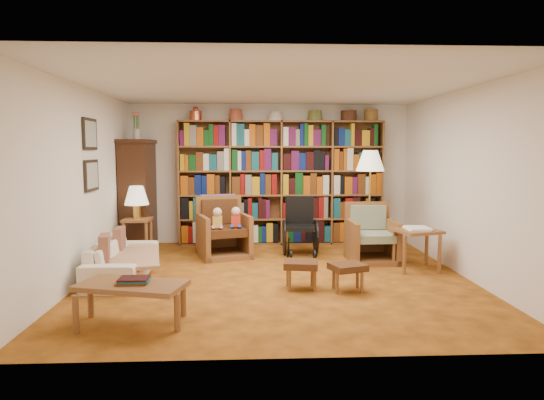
{
  "coord_description": "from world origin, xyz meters",
  "views": [
    {
      "loc": [
        -0.36,
        -6.28,
        1.7
      ],
      "look_at": [
        -0.04,
        0.6,
        0.98
      ],
      "focal_mm": 32.0,
      "sensor_mm": 36.0,
      "label": 1
    }
  ],
  "objects": [
    {
      "name": "side_table_lamp",
      "position": [
        -2.15,
        1.42,
        0.45
      ],
      "size": [
        0.42,
        0.42,
        0.6
      ],
      "color": "brown",
      "rests_on": "floor"
    },
    {
      "name": "table_lamp",
      "position": [
        -2.15,
        1.42,
        0.96
      ],
      "size": [
        0.38,
        0.38,
        0.52
      ],
      "color": "gold",
      "rests_on": "side_table_lamp"
    },
    {
      "name": "coffee_table",
      "position": [
        -1.51,
        -1.65,
        0.36
      ],
      "size": [
        1.12,
        0.76,
        0.46
      ],
      "color": "brown",
      "rests_on": "floor"
    },
    {
      "name": "wall_right",
      "position": [
        2.5,
        0.0,
        1.25
      ],
      "size": [
        0.0,
        5.0,
        5.0
      ],
      "primitive_type": "plane",
      "rotation": [
        1.57,
        0.0,
        -1.57
      ],
      "color": "white",
      "rests_on": "floor"
    },
    {
      "name": "footstool_b",
      "position": [
        0.81,
        -0.64,
        0.27
      ],
      "size": [
        0.48,
        0.45,
        0.33
      ],
      "color": "#4E2A15",
      "rests_on": "floor"
    },
    {
      "name": "wall_back",
      "position": [
        0.0,
        2.5,
        1.25
      ],
      "size": [
        5.0,
        0.0,
        5.0
      ],
      "primitive_type": "plane",
      "rotation": [
        1.57,
        0.0,
        0.0
      ],
      "color": "white",
      "rests_on": "floor"
    },
    {
      "name": "footstool_a",
      "position": [
        0.26,
        -0.53,
        0.28
      ],
      "size": [
        0.45,
        0.4,
        0.34
      ],
      "color": "#4E2A15",
      "rests_on": "floor"
    },
    {
      "name": "side_table_papers",
      "position": [
        1.98,
        0.33,
        0.49
      ],
      "size": [
        0.69,
        0.69,
        0.61
      ],
      "color": "brown",
      "rests_on": "floor"
    },
    {
      "name": "framed_pictures",
      "position": [
        -2.48,
        0.3,
        1.62
      ],
      "size": [
        0.03,
        0.52,
        0.97
      ],
      "color": "black",
      "rests_on": "wall_left"
    },
    {
      "name": "armchair_leather",
      "position": [
        -0.77,
        1.41,
        0.39
      ],
      "size": [
        0.98,
        0.99,
        0.96
      ],
      "color": "brown",
      "rests_on": "floor"
    },
    {
      "name": "wall_front",
      "position": [
        0.0,
        -2.5,
        1.25
      ],
      "size": [
        5.0,
        0.0,
        5.0
      ],
      "primitive_type": "plane",
      "rotation": [
        -1.57,
        0.0,
        0.0
      ],
      "color": "white",
      "rests_on": "floor"
    },
    {
      "name": "floor_lamp",
      "position": [
        1.54,
        1.27,
        1.45
      ],
      "size": [
        0.45,
        0.45,
        1.68
      ],
      "color": "gold",
      "rests_on": "floor"
    },
    {
      "name": "sofa",
      "position": [
        -2.05,
        0.11,
        0.24
      ],
      "size": [
        1.68,
        0.67,
        0.49
      ],
      "primitive_type": "imported",
      "rotation": [
        0.0,
        0.0,
        1.58
      ],
      "color": "white",
      "rests_on": "floor"
    },
    {
      "name": "bookshelf",
      "position": [
        0.2,
        2.33,
        1.17
      ],
      "size": [
        3.6,
        0.3,
        2.42
      ],
      "color": "brown",
      "rests_on": "floor"
    },
    {
      "name": "armchair_sage",
      "position": [
        1.49,
        0.96,
        0.33
      ],
      "size": [
        0.72,
        0.75,
        0.88
      ],
      "color": "brown",
      "rests_on": "floor"
    },
    {
      "name": "wheelchair",
      "position": [
        0.45,
        1.4,
        0.43
      ],
      "size": [
        0.54,
        0.75,
        0.94
      ],
      "color": "black",
      "rests_on": "floor"
    },
    {
      "name": "floor",
      "position": [
        0.0,
        0.0,
        0.0
      ],
      "size": [
        5.0,
        5.0,
        0.0
      ],
      "primitive_type": "plane",
      "color": "#BE681D",
      "rests_on": "ground"
    },
    {
      "name": "sofa_throw",
      "position": [
        -2.0,
        0.11,
        0.3
      ],
      "size": [
        1.12,
        1.67,
        0.04
      ],
      "primitive_type": "cube",
      "rotation": [
        0.0,
        0.0,
        0.2
      ],
      "color": "beige",
      "rests_on": "sofa"
    },
    {
      "name": "curio_cabinet",
      "position": [
        -2.25,
        2.0,
        0.95
      ],
      "size": [
        0.5,
        0.95,
        2.4
      ],
      "color": "#3B1E10",
      "rests_on": "floor"
    },
    {
      "name": "wall_left",
      "position": [
        -2.5,
        0.0,
        1.25
      ],
      "size": [
        0.0,
        5.0,
        5.0
      ],
      "primitive_type": "plane",
      "rotation": [
        1.57,
        0.0,
        1.57
      ],
      "color": "white",
      "rests_on": "floor"
    },
    {
      "name": "cushion_left",
      "position": [
        -2.18,
        0.46,
        0.45
      ],
      "size": [
        0.13,
        0.35,
        0.34
      ],
      "primitive_type": "cube",
      "rotation": [
        0.0,
        0.0,
        0.06
      ],
      "color": "maroon",
      "rests_on": "sofa"
    },
    {
      "name": "ceiling",
      "position": [
        0.0,
        0.0,
        2.5
      ],
      "size": [
        5.0,
        5.0,
        0.0
      ],
      "primitive_type": "plane",
      "rotation": [
        3.14,
        0.0,
        0.0
      ],
      "color": "silver",
      "rests_on": "wall_back"
    },
    {
      "name": "cushion_right",
      "position": [
        -2.18,
        -0.24,
        0.45
      ],
      "size": [
        0.19,
        0.38,
        0.37
      ],
      "primitive_type": "cube",
      "rotation": [
        0.0,
        0.0,
        0.21
      ],
      "color": "maroon",
      "rests_on": "sofa"
    }
  ]
}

